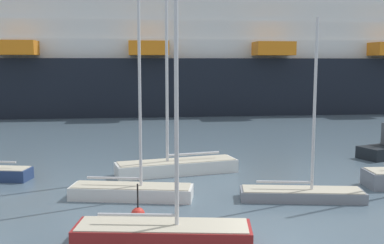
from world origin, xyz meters
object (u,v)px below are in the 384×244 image
at_px(sailboat_3, 163,231).
at_px(sailboat_5, 177,163).
at_px(channel_buoy_0, 138,214).
at_px(sailboat_6, 302,191).
at_px(sailboat_2, 132,189).
at_px(cruise_ship, 200,57).

xyz_separation_m(sailboat_3, sailboat_5, (1.80, 9.81, 0.11)).
distance_m(sailboat_3, channel_buoy_0, 2.55).
bearing_deg(sailboat_6, channel_buoy_0, -155.06).
height_order(sailboat_2, channel_buoy_0, sailboat_2).
xyz_separation_m(sailboat_2, sailboat_5, (2.62, 4.34, 0.12)).
bearing_deg(sailboat_2, sailboat_6, 3.59).
distance_m(sailboat_3, sailboat_5, 9.98).
relative_size(sailboat_5, channel_buoy_0, 7.88).
bearing_deg(sailboat_3, sailboat_2, 110.52).
xyz_separation_m(sailboat_2, sailboat_3, (0.83, -5.48, 0.01)).
bearing_deg(sailboat_5, sailboat_2, 50.40).
xyz_separation_m(sailboat_3, channel_buoy_0, (-0.71, 2.44, -0.18)).
height_order(sailboat_2, sailboat_5, sailboat_5).
bearing_deg(channel_buoy_0, sailboat_2, 92.17).
xyz_separation_m(sailboat_2, cruise_ship, (10.34, 38.77, 6.30)).
distance_m(sailboat_6, channel_buoy_0, 7.51).
height_order(sailboat_3, sailboat_6, sailboat_3).
distance_m(sailboat_5, cruise_ship, 35.82).
distance_m(sailboat_2, channel_buoy_0, 3.04).
height_order(sailboat_5, channel_buoy_0, sailboat_5).
distance_m(sailboat_6, cruise_ship, 40.83).
distance_m(sailboat_3, cruise_ship, 45.69).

